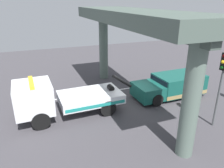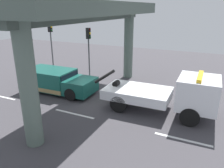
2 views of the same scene
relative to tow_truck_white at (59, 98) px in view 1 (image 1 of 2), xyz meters
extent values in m
cube|color=#423F44|center=(-4.85, -0.02, -1.25)|extent=(60.00, 40.00, 0.10)
cube|color=silver|center=(-10.85, -2.46, -1.20)|extent=(2.60, 0.16, 0.01)
cube|color=silver|center=(-4.85, -2.46, -1.20)|extent=(2.60, 0.16, 0.01)
cube|color=silver|center=(1.15, -2.46, -1.20)|extent=(2.60, 0.16, 0.01)
cube|color=white|center=(-1.93, -0.05, -0.28)|extent=(3.89, 2.49, 0.55)
cube|color=white|center=(1.40, 0.03, 0.27)|extent=(2.10, 2.35, 1.65)
cube|color=black|center=(2.01, 0.05, 0.64)|extent=(0.11, 2.21, 0.66)
cube|color=teal|center=(-1.96, 1.16, -0.36)|extent=(3.65, 0.10, 0.20)
cylinder|color=black|center=(-4.12, -0.10, 0.46)|extent=(1.42, 0.21, 1.07)
cylinder|color=black|center=(-3.31, -0.08, 0.12)|extent=(0.37, 0.46, 0.36)
cube|color=yellow|center=(1.40, 0.03, 1.18)|extent=(0.28, 1.93, 0.16)
cylinder|color=black|center=(1.17, 1.07, -0.70)|extent=(1.01, 0.34, 1.00)
cylinder|color=black|center=(1.22, -1.01, -0.70)|extent=(1.01, 0.34, 1.00)
cylinder|color=black|center=(-2.72, 0.98, -0.70)|extent=(1.01, 0.34, 1.00)
cylinder|color=black|center=(-2.67, -1.10, -0.70)|extent=(1.01, 0.34, 1.00)
cube|color=#145147|center=(-8.62, -0.03, -0.30)|extent=(3.51, 2.28, 1.35)
cube|color=#145147|center=(-6.03, 0.03, -0.50)|extent=(1.78, 2.15, 0.95)
cube|color=black|center=(-6.87, 0.01, 0.00)|extent=(0.10, 1.94, 0.59)
cube|color=#9E8451|center=(-8.62, -0.03, -0.79)|extent=(3.53, 2.30, 0.28)
cylinder|color=black|center=(-6.20, 0.98, -0.78)|extent=(0.85, 0.30, 0.84)
cylinder|color=black|center=(-6.16, -0.94, -0.78)|extent=(0.85, 0.30, 0.84)
cylinder|color=black|center=(-9.59, 0.90, -0.78)|extent=(0.85, 0.30, 0.84)
cylinder|color=black|center=(-9.55, -1.02, -0.78)|extent=(0.85, 0.30, 0.84)
cylinder|color=#596B60|center=(-4.77, 5.54, 1.47)|extent=(0.76, 0.76, 5.34)
cylinder|color=#596B60|center=(-4.77, -5.58, 1.47)|extent=(0.76, 0.76, 5.34)
cube|color=#4B5B52|center=(-4.77, -0.02, 4.50)|extent=(3.60, 13.12, 0.73)
cube|color=#3E4A43|center=(-4.77, -0.02, 3.96)|extent=(0.50, 12.72, 0.36)
cylinder|color=#515456|center=(-7.85, 4.21, 0.43)|extent=(0.12, 0.12, 3.26)
sphere|color=#360605|center=(-7.69, 4.21, 2.81)|extent=(0.18, 0.18, 0.18)
sphere|color=gold|center=(-7.69, 4.21, 2.51)|extent=(0.18, 0.18, 0.18)
sphere|color=black|center=(-7.69, 4.21, 2.21)|extent=(0.18, 0.18, 0.18)
camera|label=1|loc=(1.27, 11.91, 5.43)|focal=34.56mm
camera|label=2|loc=(2.01, -11.77, 4.54)|focal=35.48mm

